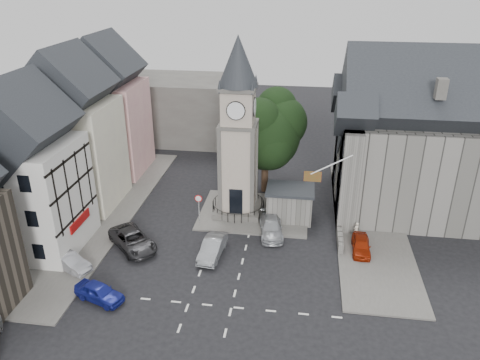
% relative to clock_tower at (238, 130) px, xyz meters
% --- Properties ---
extents(ground, '(120.00, 120.00, 0.00)m').
position_rel_clock_tower_xyz_m(ground, '(0.00, -7.99, -8.12)').
color(ground, black).
rests_on(ground, ground).
extents(pavement_west, '(6.00, 30.00, 0.14)m').
position_rel_clock_tower_xyz_m(pavement_west, '(-12.50, -1.99, -8.05)').
color(pavement_west, '#595651').
rests_on(pavement_west, ground).
extents(pavement_east, '(6.00, 26.00, 0.14)m').
position_rel_clock_tower_xyz_m(pavement_east, '(12.00, 0.01, -8.05)').
color(pavement_east, '#595651').
rests_on(pavement_east, ground).
extents(central_island, '(10.00, 8.00, 0.16)m').
position_rel_clock_tower_xyz_m(central_island, '(1.50, 0.01, -8.04)').
color(central_island, '#595651').
rests_on(central_island, ground).
extents(road_markings, '(20.00, 8.00, 0.01)m').
position_rel_clock_tower_xyz_m(road_markings, '(0.00, -13.49, -8.12)').
color(road_markings, silver).
rests_on(road_markings, ground).
extents(clock_tower, '(4.86, 4.86, 16.25)m').
position_rel_clock_tower_xyz_m(clock_tower, '(0.00, 0.00, 0.00)').
color(clock_tower, '#4C4944').
rests_on(clock_tower, ground).
extents(stone_shelter, '(4.30, 3.30, 3.08)m').
position_rel_clock_tower_xyz_m(stone_shelter, '(4.80, -0.49, -6.57)').
color(stone_shelter, '#5D5B55').
rests_on(stone_shelter, ground).
extents(town_tree, '(7.20, 7.20, 10.80)m').
position_rel_clock_tower_xyz_m(town_tree, '(2.00, 5.01, -1.15)').
color(town_tree, black).
rests_on(town_tree, ground).
extents(warning_sign_post, '(0.70, 0.19, 2.85)m').
position_rel_clock_tower_xyz_m(warning_sign_post, '(-3.20, -2.56, -6.09)').
color(warning_sign_post, black).
rests_on(warning_sign_post, ground).
extents(terrace_pink, '(8.10, 7.60, 12.80)m').
position_rel_clock_tower_xyz_m(terrace_pink, '(-15.50, 8.01, -1.54)').
color(terrace_pink, pink).
rests_on(terrace_pink, ground).
extents(terrace_cream, '(8.10, 7.60, 12.80)m').
position_rel_clock_tower_xyz_m(terrace_cream, '(-15.50, 0.01, -1.54)').
color(terrace_cream, '#F1EBCA').
rests_on(terrace_cream, ground).
extents(terrace_tudor, '(8.10, 7.60, 12.00)m').
position_rel_clock_tower_xyz_m(terrace_tudor, '(-15.50, -7.99, -1.93)').
color(terrace_tudor, silver).
rests_on(terrace_tudor, ground).
extents(backdrop_west, '(20.00, 10.00, 8.00)m').
position_rel_clock_tower_xyz_m(backdrop_west, '(-12.00, 20.01, -4.12)').
color(backdrop_west, '#4C4944').
rests_on(backdrop_west, ground).
extents(east_building, '(14.40, 11.40, 12.60)m').
position_rel_clock_tower_xyz_m(east_building, '(15.59, 3.01, -1.86)').
color(east_building, '#5D5B55').
rests_on(east_building, ground).
extents(east_boundary_wall, '(0.40, 16.00, 0.90)m').
position_rel_clock_tower_xyz_m(east_boundary_wall, '(9.20, 2.01, -7.67)').
color(east_boundary_wall, '#5D5B55').
rests_on(east_boundary_wall, ground).
extents(flagpole, '(3.68, 0.10, 2.74)m').
position_rel_clock_tower_xyz_m(flagpole, '(8.00, -3.99, -1.12)').
color(flagpole, white).
rests_on(flagpole, ground).
extents(car_west_blue, '(4.01, 2.67, 1.27)m').
position_rel_clock_tower_xyz_m(car_west_blue, '(-7.72, -13.99, -7.49)').
color(car_west_blue, navy).
rests_on(car_west_blue, ground).
extents(car_west_silver, '(4.02, 2.75, 1.26)m').
position_rel_clock_tower_xyz_m(car_west_silver, '(-11.50, -10.84, -7.49)').
color(car_west_silver, '#9E9FA5').
rests_on(car_west_silver, ground).
extents(car_west_grey, '(5.41, 5.41, 1.46)m').
position_rel_clock_tower_xyz_m(car_west_grey, '(-7.73, -7.27, -7.39)').
color(car_west_grey, '#2A2A2C').
rests_on(car_west_grey, ground).
extents(car_island_silver, '(1.87, 4.39, 1.41)m').
position_rel_clock_tower_xyz_m(car_island_silver, '(-1.00, -7.49, -7.42)').
color(car_island_silver, '#919599').
rests_on(car_island_silver, ground).
extents(car_island_east, '(2.56, 4.87, 1.35)m').
position_rel_clock_tower_xyz_m(car_island_east, '(3.38, -3.49, -7.45)').
color(car_island_east, '#A7AAAF').
rests_on(car_island_east, ground).
extents(car_east_red, '(1.55, 3.64, 1.22)m').
position_rel_clock_tower_xyz_m(car_east_red, '(10.84, -5.23, -7.51)').
color(car_east_red, '#9C2208').
rests_on(car_east_red, ground).
extents(pedestrian, '(0.65, 0.61, 1.49)m').
position_rel_clock_tower_xyz_m(pedestrian, '(10.60, -3.13, -7.37)').
color(pedestrian, beige).
rests_on(pedestrian, ground).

